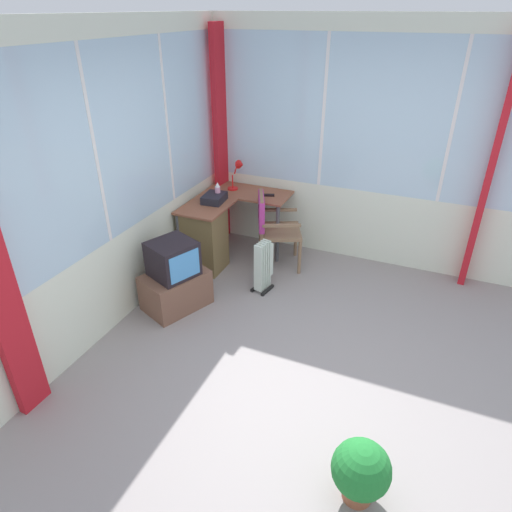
{
  "coord_description": "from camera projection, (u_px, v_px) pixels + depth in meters",
  "views": [
    {
      "loc": [
        -2.85,
        -0.64,
        2.77
      ],
      "look_at": [
        0.6,
        0.83,
        0.67
      ],
      "focal_mm": 31.41,
      "sensor_mm": 36.0,
      "label": 1
    }
  ],
  "objects": [
    {
      "name": "desk",
      "position": [
        208.0,
        235.0,
        5.27
      ],
      "size": [
        1.18,
        1.04,
        0.77
      ],
      "color": "brown",
      "rests_on": "ground"
    },
    {
      "name": "tv_remote",
      "position": [
        268.0,
        195.0,
        5.39
      ],
      "size": [
        0.09,
        0.16,
        0.02
      ],
      "primitive_type": "cube",
      "rotation": [
        0.0,
        0.0,
        0.35
      ],
      "color": "black",
      "rests_on": "desk"
    },
    {
      "name": "desk_lamp",
      "position": [
        239.0,
        170.0,
        5.53
      ],
      "size": [
        0.24,
        0.21,
        0.36
      ],
      "color": "red",
      "rests_on": "desk"
    },
    {
      "name": "east_window_panel",
      "position": [
        381.0,
        151.0,
        4.97
      ],
      "size": [
        0.07,
        4.06,
        2.73
      ],
      "color": "silver",
      "rests_on": "ground"
    },
    {
      "name": "spray_bottle",
      "position": [
        218.0,
        191.0,
        5.25
      ],
      "size": [
        0.06,
        0.06,
        0.22
      ],
      "color": "pink",
      "rests_on": "desk"
    },
    {
      "name": "curtain_east_far",
      "position": [
        491.0,
        170.0,
        4.54
      ],
      "size": [
        0.25,
        0.1,
        2.63
      ],
      "primitive_type": "cube",
      "rotation": [
        0.0,
        0.0,
        -0.11
      ],
      "color": "red",
      "rests_on": "ground"
    },
    {
      "name": "ground",
      "position": [
        317.0,
        376.0,
        3.88
      ],
      "size": [
        5.34,
        5.06,
        0.06
      ],
      "primitive_type": "cube",
      "color": "gray"
    },
    {
      "name": "curtain_corner",
      "position": [
        221.0,
        141.0,
        5.54
      ],
      "size": [
        0.25,
        0.09,
        2.63
      ],
      "primitive_type": "cube",
      "rotation": [
        0.0,
        0.0,
        -0.06
      ],
      "color": "red",
      "rests_on": "ground"
    },
    {
      "name": "tv_on_stand",
      "position": [
        175.0,
        279.0,
        4.57
      ],
      "size": [
        0.76,
        0.65,
        0.75
      ],
      "color": "brown",
      "rests_on": "ground"
    },
    {
      "name": "north_window_panel",
      "position": [
        99.0,
        191.0,
        3.9
      ],
      "size": [
        4.34,
        0.07,
        2.73
      ],
      "color": "silver",
      "rests_on": "ground"
    },
    {
      "name": "potted_plant",
      "position": [
        361.0,
        471.0,
        2.77
      ],
      "size": [
        0.37,
        0.37,
        0.46
      ],
      "color": "#985437",
      "rests_on": "ground"
    },
    {
      "name": "space_heater",
      "position": [
        264.0,
        265.0,
        4.88
      ],
      "size": [
        0.28,
        0.21,
        0.59
      ],
      "color": "silver",
      "rests_on": "ground"
    },
    {
      "name": "wooden_armchair",
      "position": [
        269.0,
        222.0,
        5.21
      ],
      "size": [
        0.64,
        0.64,
        0.91
      ],
      "color": "#836448",
      "rests_on": "ground"
    },
    {
      "name": "paper_tray",
      "position": [
        214.0,
        198.0,
        5.22
      ],
      "size": [
        0.32,
        0.26,
        0.09
      ],
      "primitive_type": "cube",
      "rotation": [
        0.0,
        0.0,
        0.09
      ],
      "color": "black",
      "rests_on": "desk"
    }
  ]
}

